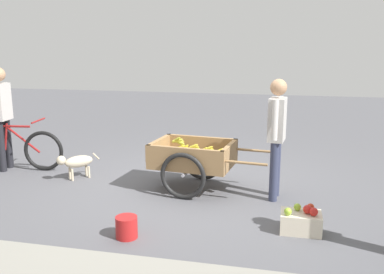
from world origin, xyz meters
name	(u,v)px	position (x,y,z in m)	size (l,w,h in m)	color
ground_plane	(191,187)	(0.00, 0.00, 0.00)	(24.00, 24.00, 0.00)	#56565B
fruit_cart	(193,159)	(-0.05, 0.07, 0.44)	(1.72, 1.00, 0.73)	#937047
vendor_person	(277,128)	(-1.19, 0.19, 0.96)	(0.24, 0.61, 1.60)	#333851
bicycle	(14,149)	(3.03, -0.21, 0.35)	(1.65, 0.46, 0.85)	black
cyclist_person	(1,109)	(3.18, -0.19, 1.01)	(0.24, 0.57, 1.68)	black
dog	(76,162)	(1.80, 0.01, 0.27)	(0.49, 0.53, 0.40)	beige
plastic_bucket	(127,227)	(0.31, 1.75, 0.12)	(0.24, 0.24, 0.24)	#B21E1E
apple_crate	(301,221)	(-1.51, 1.20, 0.13)	(0.44, 0.32, 0.32)	beige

